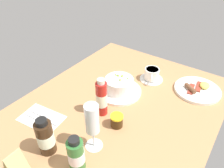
{
  "coord_description": "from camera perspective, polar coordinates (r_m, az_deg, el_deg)",
  "views": [
    {
      "loc": [
        61.21,
        40.78,
        67.41
      ],
      "look_at": [
        -4.34,
        -5.43,
        8.93
      ],
      "focal_mm": 34.69,
      "sensor_mm": 36.0,
      "label": 1
    }
  ],
  "objects": [
    {
      "name": "menu_card",
      "position": [
        0.8,
        -23.98,
        -18.96
      ],
      "size": [
        5.73,
        8.15,
        11.31
      ],
      "color": "tan",
      "rests_on": "ground_plane"
    },
    {
      "name": "sauce_bottle_green",
      "position": [
        0.76,
        -9.43,
        -17.97
      ],
      "size": [
        5.63,
        5.63,
        14.75
      ],
      "color": "#337233",
      "rests_on": "ground_plane"
    },
    {
      "name": "sauce_bottle_brown",
      "position": [
        0.82,
        -17.12,
        -13.25
      ],
      "size": [
        6.16,
        6.16,
        15.72
      ],
      "color": "#382314",
      "rests_on": "ground_plane"
    },
    {
      "name": "breakfast_plate",
      "position": [
        1.17,
        21.62,
        -1.33
      ],
      "size": [
        22.69,
        22.69,
        3.7
      ],
      "color": "white",
      "rests_on": "ground_plane"
    },
    {
      "name": "coffee_cup",
      "position": [
        1.18,
        10.41,
        2.43
      ],
      "size": [
        12.48,
        12.38,
        6.67
      ],
      "color": "white",
      "rests_on": "ground_plane"
    },
    {
      "name": "jam_jar",
      "position": [
        0.9,
        1.25,
        -9.63
      ],
      "size": [
        5.39,
        5.39,
        5.6
      ],
      "color": "#39230D",
      "rests_on": "ground_plane"
    },
    {
      "name": "cutlery_setting",
      "position": [
        0.99,
        -17.98,
        -8.63
      ],
      "size": [
        14.27,
        19.89,
        0.9
      ],
      "color": "white",
      "rests_on": "ground_plane"
    },
    {
      "name": "sauce_bottle_red",
      "position": [
        0.92,
        -2.77,
        -3.79
      ],
      "size": [
        4.97,
        4.97,
        18.2
      ],
      "color": "#B21E19",
      "rests_on": "ground_plane"
    },
    {
      "name": "wine_glass",
      "position": [
        0.76,
        -5.23,
        -9.73
      ],
      "size": [
        6.66,
        6.66,
        20.15
      ],
      "color": "white",
      "rests_on": "ground_plane"
    },
    {
      "name": "porridge_bowl",
      "position": [
        1.07,
        1.88,
        -0.51
      ],
      "size": [
        22.25,
        22.25,
        8.72
      ],
      "color": "white",
      "rests_on": "ground_plane"
    },
    {
      "name": "ground_plane",
      "position": [
        1.01,
        1.11,
        -7.05
      ],
      "size": [
        110.0,
        84.0,
        3.0
      ],
      "primitive_type": "cube",
      "color": "#B27F51"
    }
  ]
}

